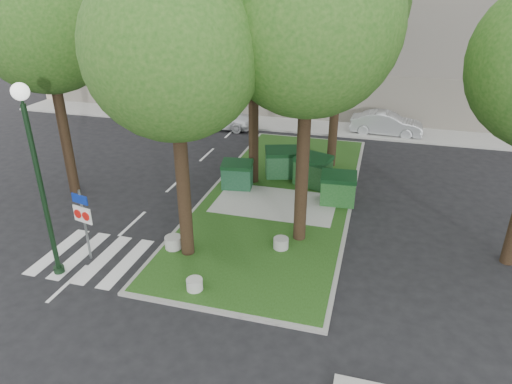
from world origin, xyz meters
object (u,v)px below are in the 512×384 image
(tree_median_near_left, at_px, (176,32))
(bollard_left, at_px, (173,242))
(litter_bin, at_px, (346,181))
(car_white, at_px, (218,116))
(tree_street_left, at_px, (44,8))
(car_silver, at_px, (386,124))
(tree_median_near_right, at_px, (313,4))
(tree_median_mid, at_px, (256,25))
(dumpster_c, at_px, (313,171))
(traffic_sign_pole, at_px, (83,216))
(street_lamp, at_px, (35,162))
(bollard_right, at_px, (281,243))
(dumpster_d, at_px, (338,189))
(dumpster_b, at_px, (281,163))
(dumpster_a, at_px, (237,175))
(bollard_mid, at_px, (195,284))

(tree_median_near_left, xyz_separation_m, bollard_left, (-0.69, 0.08, -6.98))
(bollard_left, bearing_deg, litter_bin, 52.17)
(car_white, bearing_deg, tree_street_left, 166.08)
(car_white, distance_m, car_silver, 10.41)
(tree_median_near_right, height_order, car_silver, tree_median_near_right)
(tree_median_near_left, height_order, tree_median_mid, tree_median_near_left)
(dumpster_c, distance_m, litter_bin, 1.57)
(traffic_sign_pole, relative_size, car_white, 0.56)
(tree_median_mid, relative_size, street_lamp, 1.63)
(bollard_right, height_order, litter_bin, litter_bin)
(street_lamp, distance_m, car_white, 16.69)
(dumpster_d, bearing_deg, dumpster_b, 138.48)
(dumpster_a, relative_size, bollard_right, 2.78)
(traffic_sign_pole, bearing_deg, dumpster_b, 74.17)
(dumpster_d, distance_m, bollard_left, 7.23)
(bollard_mid, bearing_deg, dumpster_a, 97.90)
(street_lamp, distance_m, car_silver, 20.60)
(tree_median_near_right, relative_size, dumpster_a, 7.81)
(tree_median_near_right, relative_size, dumpster_b, 6.53)
(traffic_sign_pole, xyz_separation_m, car_silver, (9.39, 16.80, -0.94))
(dumpster_c, height_order, car_white, car_white)
(dumpster_b, bearing_deg, litter_bin, -27.04)
(dumpster_b, bearing_deg, dumpster_a, -149.01)
(dumpster_c, xyz_separation_m, car_silver, (3.07, 8.91, -0.11))
(dumpster_a, xyz_separation_m, bollard_mid, (1.04, -7.47, -0.43))
(tree_median_near_left, relative_size, bollard_right, 19.94)
(bollard_mid, distance_m, traffic_sign_pole, 4.43)
(bollard_left, bearing_deg, tree_median_near_left, -6.82)
(tree_median_mid, distance_m, dumpster_d, 7.46)
(bollard_mid, relative_size, litter_bin, 0.79)
(dumpster_a, height_order, bollard_left, dumpster_a)
(tree_median_near_left, bearing_deg, tree_median_near_right, 29.74)
(tree_median_mid, distance_m, dumpster_b, 6.33)
(tree_median_mid, xyz_separation_m, traffic_sign_pole, (-3.72, -7.63, -5.33))
(dumpster_b, height_order, traffic_sign_pole, traffic_sign_pole)
(bollard_mid, height_order, traffic_sign_pole, traffic_sign_pole)
(dumpster_a, relative_size, traffic_sign_pole, 0.57)
(tree_median_near_left, relative_size, litter_bin, 16.82)
(dumpster_c, distance_m, bollard_mid, 8.96)
(dumpster_d, xyz_separation_m, bollard_mid, (-3.48, -7.10, -0.47))
(car_white, bearing_deg, bollard_mid, -161.66)
(dumpster_b, height_order, car_silver, dumpster_b)
(dumpster_a, bearing_deg, tree_median_mid, 49.56)
(tree_median_near_left, distance_m, dumpster_d, 9.45)
(dumpster_c, relative_size, car_white, 0.40)
(bollard_left, height_order, traffic_sign_pole, traffic_sign_pole)
(dumpster_a, bearing_deg, bollard_mid, -89.99)
(bollard_mid, relative_size, traffic_sign_pole, 0.19)
(tree_median_mid, distance_m, litter_bin, 7.74)
(dumpster_a, relative_size, litter_bin, 2.34)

